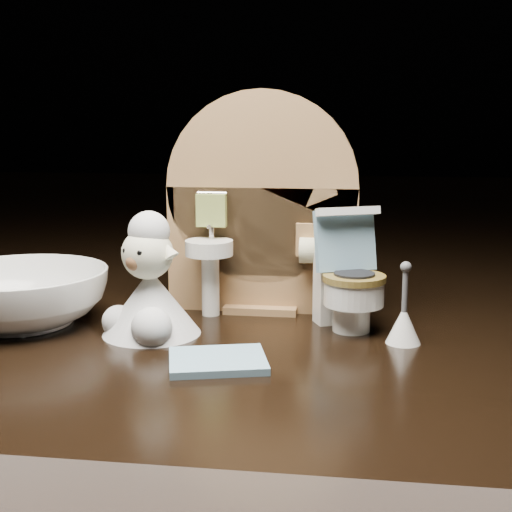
{
  "coord_description": "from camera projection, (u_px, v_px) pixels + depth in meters",
  "views": [
    {
      "loc": [
        0.06,
        -0.41,
        0.13
      ],
      "look_at": [
        0.0,
        0.03,
        0.05
      ],
      "focal_mm": 50.0,
      "sensor_mm": 36.0,
      "label": 1
    }
  ],
  "objects": [
    {
      "name": "toilet_brush",
      "position": [
        404.0,
        322.0,
        0.42
      ],
      "size": [
        0.02,
        0.02,
        0.05
      ],
      "color": "white",
      "rests_on": "ground"
    },
    {
      "name": "toy_toilet",
      "position": [
        348.0,
        284.0,
        0.45
      ],
      "size": [
        0.05,
        0.05,
        0.08
      ],
      "rotation": [
        0.0,
        0.0,
        0.42
      ],
      "color": "white",
      "rests_on": "ground"
    },
    {
      "name": "backdrop_panel",
      "position": [
        261.0,
        216.0,
        0.49
      ],
      "size": [
        0.13,
        0.05,
        0.15
      ],
      "color": "#996F44",
      "rests_on": "ground"
    },
    {
      "name": "bath_mat",
      "position": [
        218.0,
        361.0,
        0.39
      ],
      "size": [
        0.06,
        0.05,
        0.0
      ],
      "primitive_type": "cube",
      "rotation": [
        0.0,
        0.0,
        0.26
      ],
      "color": "#77A3BC",
      "rests_on": "ground"
    },
    {
      "name": "ceramic_bowl",
      "position": [
        20.0,
        297.0,
        0.46
      ],
      "size": [
        0.15,
        0.15,
        0.04
      ],
      "primitive_type": "imported",
      "rotation": [
        0.0,
        0.0,
        0.37
      ],
      "color": "white",
      "rests_on": "ground"
    },
    {
      "name": "plush_lamb",
      "position": [
        149.0,
        292.0,
        0.44
      ],
      "size": [
        0.06,
        0.06,
        0.08
      ],
      "rotation": [
        0.0,
        0.0,
        -0.43
      ],
      "color": "silver",
      "rests_on": "ground"
    }
  ]
}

